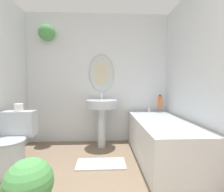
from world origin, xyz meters
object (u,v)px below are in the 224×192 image
(toilet, at_px, (13,145))
(potted_plant, at_px, (29,185))
(bathtub, at_px, (162,139))
(toilet_paper_roll, at_px, (19,107))
(pedestal_sink, at_px, (101,110))
(shampoo_bottle, at_px, (160,102))

(toilet, bearing_deg, potted_plant, -54.84)
(toilet, xyz_separation_m, bathtub, (1.98, 0.19, -0.02))
(potted_plant, relative_size, toilet_paper_roll, 4.57)
(toilet_paper_roll, bearing_deg, pedestal_sink, 26.30)
(toilet, distance_m, shampoo_bottle, 2.37)
(bathtub, height_order, toilet_paper_roll, toilet_paper_roll)
(pedestal_sink, relative_size, shampoo_bottle, 3.80)
(toilet, bearing_deg, toilet_paper_roll, 90.00)
(bathtub, xyz_separation_m, toilet_paper_roll, (-1.98, -0.01, 0.48))
(potted_plant, bearing_deg, pedestal_sink, 69.87)
(bathtub, bearing_deg, potted_plant, -145.60)
(bathtub, xyz_separation_m, shampoo_bottle, (0.19, 0.65, 0.47))
(pedestal_sink, bearing_deg, bathtub, -31.45)
(potted_plant, bearing_deg, toilet_paper_roll, 119.88)
(potted_plant, bearing_deg, shampoo_bottle, 45.17)
(potted_plant, xyz_separation_m, toilet_paper_roll, (-0.55, 0.96, 0.49))
(pedestal_sink, relative_size, bathtub, 0.59)
(pedestal_sink, distance_m, potted_plant, 1.65)
(toilet_paper_roll, bearing_deg, toilet, -90.00)
(toilet, xyz_separation_m, toilet_paper_roll, (0.00, 0.18, 0.45))
(shampoo_bottle, distance_m, toilet_paper_roll, 2.27)
(toilet_paper_roll, bearing_deg, shampoo_bottle, 17.04)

